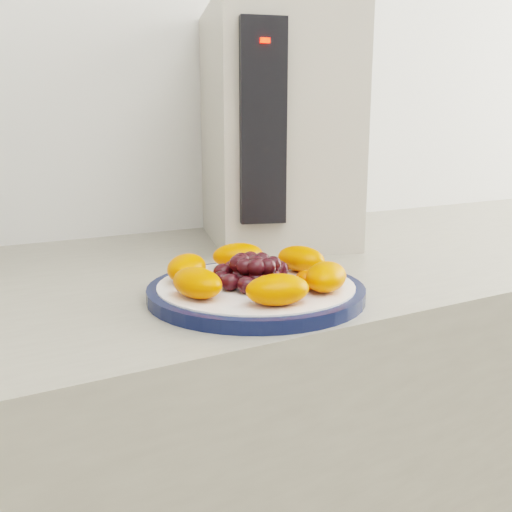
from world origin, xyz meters
TOP-DOWN VIEW (x-y plane):
  - wall_back at (0.00, 1.51)m, footprint 3.50×0.02m
  - plate_rim at (0.05, 1.03)m, footprint 0.25×0.25m
  - plate_face at (0.05, 1.03)m, footprint 0.23×0.23m
  - appliance_body at (0.26, 1.34)m, footprint 0.31×0.36m
  - appliance_panel at (0.16, 1.20)m, footprint 0.07×0.04m
  - appliance_led at (0.16, 1.19)m, footprint 0.01×0.01m
  - fruit_plate at (0.05, 1.03)m, footprint 0.22×0.22m

SIDE VIEW (x-z plane):
  - plate_rim at x=0.05m, z-range 0.90..0.91m
  - plate_face at x=0.05m, z-range 0.90..0.92m
  - fruit_plate at x=0.05m, z-range 0.91..0.95m
  - appliance_body at x=0.26m, z-range 0.90..1.29m
  - appliance_panel at x=0.16m, z-range 0.96..1.24m
  - appliance_led at x=0.16m, z-range 1.21..1.21m
  - wall_back at x=0.00m, z-range 0.00..2.60m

